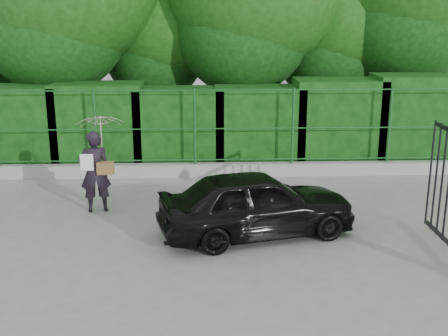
{
  "coord_description": "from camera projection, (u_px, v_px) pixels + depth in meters",
  "views": [
    {
      "loc": [
        0.6,
        -8.35,
        3.84
      ],
      "look_at": [
        0.96,
        1.3,
        1.1
      ],
      "focal_mm": 45.0,
      "sensor_mm": 36.0,
      "label": 1
    }
  ],
  "objects": [
    {
      "name": "kerb",
      "position": [
        179.0,
        170.0,
        13.34
      ],
      "size": [
        14.0,
        0.25,
        0.3
      ],
      "primitive_type": "cube",
      "color": "#9E9E99",
      "rests_on": "ground"
    },
    {
      "name": "woman",
      "position": [
        99.0,
        149.0,
        10.78
      ],
      "size": [
        0.92,
        0.91,
        1.91
      ],
      "color": "black",
      "rests_on": "ground"
    },
    {
      "name": "car",
      "position": [
        257.0,
        203.0,
        9.77
      ],
      "size": [
        3.66,
        2.18,
        1.17
      ],
      "primitive_type": "imported",
      "rotation": [
        0.0,
        0.0,
        1.82
      ],
      "color": "black",
      "rests_on": "ground"
    },
    {
      "name": "hedge",
      "position": [
        188.0,
        125.0,
        14.07
      ],
      "size": [
        14.2,
        1.2,
        2.27
      ],
      "color": "black",
      "rests_on": "ground"
    },
    {
      "name": "fence",
      "position": [
        187.0,
        127.0,
        13.06
      ],
      "size": [
        14.13,
        0.06,
        1.8
      ],
      "color": "#17521F",
      "rests_on": "kerb"
    },
    {
      "name": "ground",
      "position": [
        168.0,
        256.0,
        9.06
      ],
      "size": [
        80.0,
        80.0,
        0.0
      ],
      "primitive_type": "plane",
      "color": "gray"
    }
  ]
}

